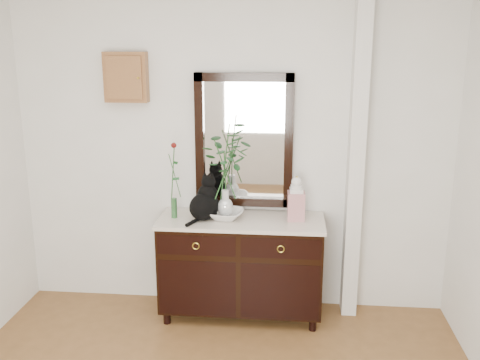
# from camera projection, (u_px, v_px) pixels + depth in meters

# --- Properties ---
(wall_back) EXTENTS (3.60, 0.04, 2.70)m
(wall_back) POSITION_uv_depth(u_px,v_px,m) (232.00, 151.00, 4.40)
(wall_back) COLOR silver
(wall_back) RESTS_ON ground
(pilaster) EXTENTS (0.12, 0.20, 2.70)m
(pilaster) POSITION_uv_depth(u_px,v_px,m) (356.00, 156.00, 4.23)
(pilaster) COLOR silver
(pilaster) RESTS_ON ground
(sideboard) EXTENTS (1.33, 0.52, 0.82)m
(sideboard) POSITION_uv_depth(u_px,v_px,m) (241.00, 263.00, 4.38)
(sideboard) COLOR black
(sideboard) RESTS_ON ground
(wall_mirror) EXTENTS (0.80, 0.06, 1.10)m
(wall_mirror) POSITION_uv_depth(u_px,v_px,m) (244.00, 141.00, 4.36)
(wall_mirror) COLOR black
(wall_mirror) RESTS_ON wall_back
(key_cabinet) EXTENTS (0.35, 0.10, 0.40)m
(key_cabinet) POSITION_uv_depth(u_px,v_px,m) (126.00, 77.00, 4.29)
(key_cabinet) COLOR brown
(key_cabinet) RESTS_ON wall_back
(cat) EXTENTS (0.35, 0.38, 0.36)m
(cat) POSITION_uv_depth(u_px,v_px,m) (204.00, 198.00, 4.24)
(cat) COLOR black
(cat) RESTS_ON sideboard
(lotus_bowl) EXTENTS (0.32, 0.32, 0.07)m
(lotus_bowl) POSITION_uv_depth(u_px,v_px,m) (225.00, 214.00, 4.28)
(lotus_bowl) COLOR white
(lotus_bowl) RESTS_ON sideboard
(vase_branches) EXTENTS (0.46, 0.46, 0.76)m
(vase_branches) POSITION_uv_depth(u_px,v_px,m) (225.00, 170.00, 4.19)
(vase_branches) COLOR silver
(vase_branches) RESTS_ON lotus_bowl
(bud_vase_rose) EXTENTS (0.08, 0.08, 0.63)m
(bud_vase_rose) POSITION_uv_depth(u_px,v_px,m) (173.00, 180.00, 4.23)
(bud_vase_rose) COLOR #2D5E2F
(bud_vase_rose) RESTS_ON sideboard
(ginger_jar) EXTENTS (0.14, 0.14, 0.36)m
(ginger_jar) POSITION_uv_depth(u_px,v_px,m) (296.00, 198.00, 4.22)
(ginger_jar) COLOR white
(ginger_jar) RESTS_ON sideboard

